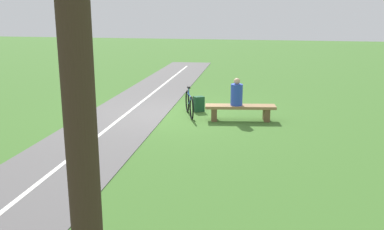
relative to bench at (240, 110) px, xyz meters
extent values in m
plane|color=#3D6B28|center=(1.99, -0.27, -0.32)|extent=(80.00, 80.00, 0.00)
cube|color=#565454|center=(3.08, 3.73, -0.31)|extent=(6.16, 36.06, 0.02)
cube|color=silver|center=(3.08, 3.73, -0.30)|extent=(3.40, 31.84, 0.00)
cube|color=#937047|center=(0.00, 0.00, 0.09)|extent=(2.05, 0.86, 0.08)
cube|color=brown|center=(-0.73, -0.15, -0.13)|extent=(0.24, 0.44, 0.36)
cube|color=brown|center=(0.73, 0.15, -0.13)|extent=(0.24, 0.44, 0.36)
cylinder|color=#2847B7|center=(0.11, 0.02, 0.43)|extent=(0.40, 0.40, 0.61)
sphere|color=tan|center=(0.11, 0.02, 0.82)|extent=(0.18, 0.18, 0.18)
torus|color=black|center=(1.38, 0.23, 0.02)|extent=(0.29, 0.65, 0.68)
torus|color=black|center=(1.74, -0.68, 0.02)|extent=(0.29, 0.65, 0.68)
cylinder|color=#1E51A3|center=(1.56, -0.23, 0.31)|extent=(0.34, 0.79, 0.04)
cylinder|color=#1E51A3|center=(1.50, -0.09, 0.16)|extent=(0.26, 0.58, 0.32)
cylinder|color=#1E51A3|center=(1.61, -0.36, 0.41)|extent=(0.03, 0.03, 0.20)
cube|color=black|center=(1.61, -0.36, 0.52)|extent=(0.15, 0.22, 0.05)
cube|color=#1E4C2D|center=(1.41, -0.82, -0.08)|extent=(0.38, 0.37, 0.48)
cube|color=#245B37|center=(1.49, -0.93, -0.15)|extent=(0.20, 0.16, 0.22)
cylinder|color=#38281E|center=(0.32, 8.44, 1.77)|extent=(0.28, 0.28, 4.18)
camera|label=1|loc=(-1.44, 11.57, 2.63)|focal=38.90mm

